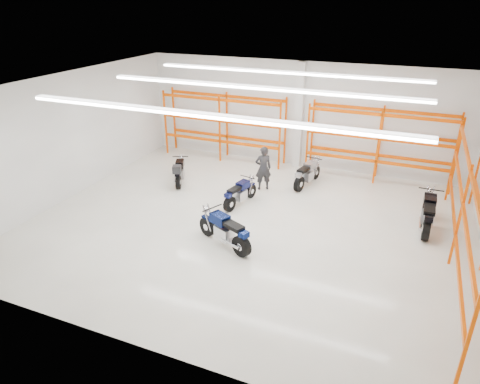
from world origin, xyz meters
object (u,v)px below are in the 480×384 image
at_px(motorcycle_back_c, 307,175).
at_px(structural_column, 299,116).
at_px(motorcycle_back_b, 239,194).
at_px(standing_man, 263,168).
at_px(motorcycle_main, 226,232).
at_px(motorcycle_back_d, 428,214).
at_px(motorcycle_back_a, 179,172).

relative_size(motorcycle_back_c, structural_column, 0.46).
relative_size(motorcycle_back_b, structural_column, 0.42).
bearing_deg(standing_man, motorcycle_back_b, 46.91).
xyz_separation_m(motorcycle_main, standing_man, (-0.41, 4.43, 0.36)).
bearing_deg(motorcycle_back_d, standing_man, 170.59).
bearing_deg(motorcycle_back_b, standing_man, 79.55).
distance_m(motorcycle_main, motorcycle_back_a, 5.17).
height_order(motorcycle_back_b, structural_column, structural_column).
height_order(motorcycle_back_c, structural_column, structural_column).
xyz_separation_m(motorcycle_main, motorcycle_back_c, (1.08, 5.38, -0.04)).
height_order(motorcycle_back_b, standing_man, standing_man).
xyz_separation_m(motorcycle_back_b, motorcycle_back_c, (1.80, 2.62, 0.04)).
relative_size(motorcycle_back_b, motorcycle_back_c, 0.92).
relative_size(motorcycle_back_d, standing_man, 1.35).
bearing_deg(structural_column, standing_man, -100.09).
height_order(motorcycle_back_b, motorcycle_back_d, motorcycle_back_d).
relative_size(motorcycle_back_c, motorcycle_back_d, 0.87).
bearing_deg(motorcycle_back_a, motorcycle_back_c, 20.10).
height_order(motorcycle_back_d, structural_column, structural_column).
distance_m(motorcycle_back_a, standing_man, 3.38).
relative_size(motorcycle_back_b, standing_man, 1.08).
height_order(motorcycle_main, standing_man, standing_man).
bearing_deg(motorcycle_back_d, motorcycle_back_b, -173.70).
distance_m(motorcycle_back_b, standing_man, 1.76).
distance_m(motorcycle_main, motorcycle_back_d, 6.52).
bearing_deg(motorcycle_back_a, structural_column, 44.77).
xyz_separation_m(motorcycle_main, motorcycle_back_a, (-3.67, 3.63, -0.02)).
height_order(motorcycle_main, structural_column, structural_column).
height_order(motorcycle_back_a, motorcycle_back_b, motorcycle_back_a).
relative_size(motorcycle_back_a, structural_column, 0.43).
xyz_separation_m(motorcycle_back_b, structural_column, (0.84, 4.65, 1.81)).
bearing_deg(structural_column, motorcycle_back_a, -135.23).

